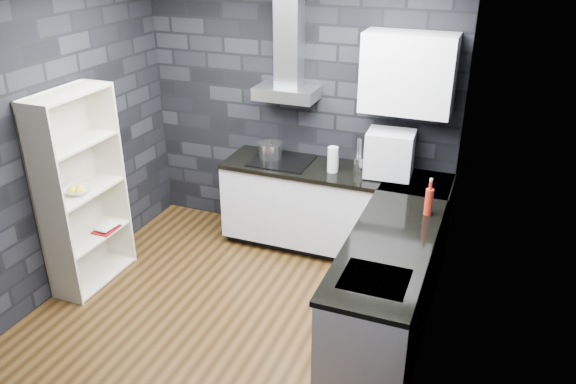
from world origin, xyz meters
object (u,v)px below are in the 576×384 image
Objects in this scene: glass_vase at (333,160)px; appliance_garage at (390,154)px; storage_jar at (334,164)px; fruit_bowl at (77,190)px; red_bottle at (429,202)px; pot at (270,151)px; utensil_crock at (358,164)px; bookshelf at (82,192)px.

appliance_garage reaches higher than glass_vase.
storage_jar is 0.47× the size of fruit_bowl.
glass_vase reaches higher than red_bottle.
pot is 1.21m from appliance_garage.
red_bottle reaches higher than fruit_bowl.
red_bottle is (0.98, -0.57, -0.01)m from glass_vase.
red_bottle is 2.99m from fruit_bowl.
utensil_crock is at bearing 137.60° from red_bottle.
bookshelf reaches higher than storage_jar.
glass_vase is at bearing -174.50° from appliance_garage.
pot is at bearing 60.28° from bookshelf.
pot is at bearing 171.70° from glass_vase.
utensil_crock is 1.04m from red_bottle.
appliance_garage is (0.52, 0.02, 0.17)m from storage_jar.
glass_vase is 1.13m from red_bottle.
appliance_garage is (0.52, 0.08, 0.10)m from glass_vase.
bookshelf is (-2.13, -1.37, -0.06)m from utensil_crock.
red_bottle reaches higher than pot.
glass_vase is 1.04× the size of fruit_bowl.
red_bottle is (0.46, -0.65, -0.11)m from appliance_garage.
fruit_bowl is (-2.44, -1.37, -0.19)m from appliance_garage.
glass_vase is 2.22× the size of storage_jar.
pot is 1.93× the size of utensil_crock.
pot is 1.86m from fruit_bowl.
bookshelf is (-2.90, -0.67, -0.11)m from red_bottle.
glass_vase is 0.58× the size of appliance_garage.
appliance_garage is at bearing 125.50° from red_bottle.
appliance_garage is at bearing -0.88° from pot.
storage_jar reaches higher than fruit_bowl.
storage_jar is 0.06× the size of bookshelf.
glass_vase reaches higher than fruit_bowl.
bookshelf is at bearing -154.91° from appliance_garage.
glass_vase reaches higher than pot.
utensil_crock is 0.29× the size of appliance_garage.
appliance_garage is at bearing -9.23° from utensil_crock.
glass_vase is 2.02× the size of utensil_crock.
red_bottle is at bearing 14.03° from fruit_bowl.
utensil_crock is at bearing 17.28° from storage_jar.
utensil_crock is 2.54m from bookshelf.
glass_vase is 0.09m from storage_jar.
pot reaches higher than fruit_bowl.
fruit_bowl is (-2.13, -1.42, -0.02)m from utensil_crock.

